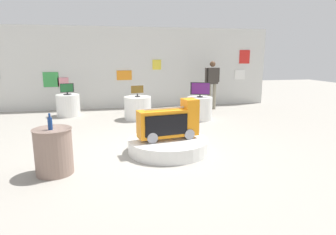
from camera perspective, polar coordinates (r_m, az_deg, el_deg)
ground_plane at (r=5.99m, az=-3.66°, el=-6.60°), size 30.00×30.00×0.00m
back_wall_display at (r=10.85m, az=-7.69°, el=9.51°), size 10.67×0.13×2.90m
main_display_pedestal at (r=5.93m, az=0.00°, el=-5.43°), size 1.61×1.61×0.27m
novelty_firetruck_tv at (r=5.81m, az=0.25°, el=-1.10°), size 1.25×0.56×0.79m
display_pedestal_left_rear at (r=8.92m, az=-5.92°, el=1.87°), size 0.82×0.82×0.69m
tv_on_left_rear at (r=8.83m, az=-6.00°, el=5.34°), size 0.42×0.16×0.35m
display_pedestal_center_rear at (r=8.85m, az=6.19°, el=1.79°), size 0.75×0.75×0.69m
tv_on_center_rear at (r=8.76m, az=6.29°, el=5.54°), size 0.55×0.23×0.44m
display_pedestal_right_rear at (r=9.87m, az=-18.88°, el=2.26°), size 0.73×0.73×0.69m
tv_on_right_rear at (r=9.79m, az=-19.09°, el=5.26°), size 0.41×0.24×0.36m
side_table_round at (r=5.14m, az=-21.40°, el=-6.06°), size 0.62×0.62×0.76m
bottle_on_side_table at (r=4.96m, az=-22.01°, el=-1.02°), size 0.07×0.07×0.26m
shopper_browsing_near_truck at (r=10.52m, az=8.59°, el=6.99°), size 0.56×0.23×1.71m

